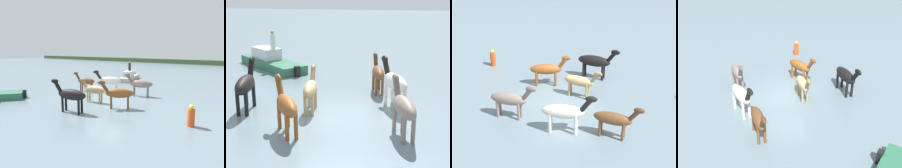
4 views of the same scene
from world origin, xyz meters
TOP-DOWN VIEW (x-y plane):
  - ground_plane at (0.00, 0.00)m, footprint 159.30×159.30m
  - horse_gray_outer at (1.28, 2.81)m, footprint 2.42×1.11m
  - horse_rear_stallion at (-3.75, 1.50)m, footprint 2.28×0.91m
  - horse_dark_mare at (1.86, -1.11)m, footprint 2.18×1.64m
  - horse_lead at (-0.03, -3.52)m, footprint 2.61×0.99m
  - horse_chestnut_trailing at (-0.50, -0.93)m, footprint 2.23×0.76m
  - horse_mid_herd at (-1.67, 2.38)m, footprint 2.48×1.47m
  - buoy_channel_marker at (6.58, -1.41)m, footprint 0.36×0.36m

SIDE VIEW (x-z plane):
  - ground_plane at x=0.00m, z-range 0.00..0.00m
  - buoy_channel_marker at x=6.58m, z-range -0.06..1.08m
  - horse_chestnut_trailing at x=-0.50m, z-range 0.09..1.81m
  - horse_rear_stallion at x=-3.75m, z-range 0.09..1.86m
  - horse_dark_mare at x=1.86m, z-range 0.09..1.95m
  - horse_gray_outer at x=1.28m, z-range 0.10..1.98m
  - horse_mid_herd at x=-1.67m, z-range 0.10..2.10m
  - horse_lead at x=-0.03m, z-range 0.10..2.12m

